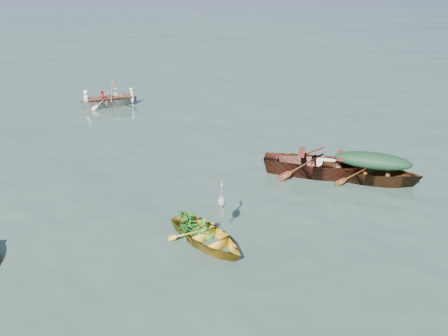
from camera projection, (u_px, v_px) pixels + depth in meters
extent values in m
plane|color=#354B40|center=(222.00, 253.00, 10.65)|extent=(140.00, 140.00, 0.00)
imported|color=gold|center=(207.00, 244.00, 11.01)|extent=(3.01, 3.08, 0.80)
imported|color=#522C13|center=(370.00, 182.00, 14.20)|extent=(4.56, 2.50, 1.02)
imported|color=maroon|center=(319.00, 175.00, 14.63)|extent=(5.39, 2.68, 1.26)
imported|color=beige|center=(111.00, 106.00, 21.92)|extent=(4.08, 2.52, 0.91)
ellipsoid|color=#15341A|center=(373.00, 160.00, 13.88)|extent=(2.51, 1.38, 0.52)
imported|color=#2F6B1C|center=(193.00, 211.00, 11.11)|extent=(1.13, 1.14, 0.60)
imported|color=white|center=(109.00, 90.00, 21.57)|extent=(2.94, 1.98, 0.76)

